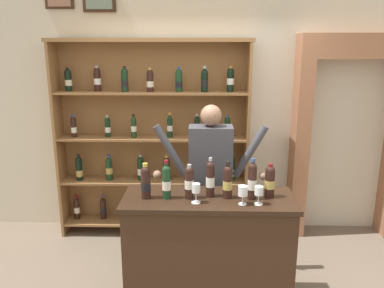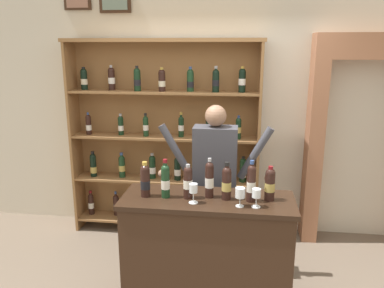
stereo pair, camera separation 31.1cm
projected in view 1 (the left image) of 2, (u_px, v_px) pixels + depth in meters
name	position (u px, v px, depth m)	size (l,w,h in m)	color
back_wall	(203.00, 85.00, 4.48)	(12.00, 0.19, 3.47)	beige
wine_shelf	(153.00, 136.00, 4.38)	(2.20, 0.32, 2.25)	olive
archway_doorway	(347.00, 125.00, 4.41)	(1.26, 0.45, 2.31)	#9E6647
tasting_counter	(208.00, 252.00, 3.24)	(1.40, 0.53, 0.98)	#382316
shopkeeper	(211.00, 173.00, 3.60)	(1.07, 0.22, 1.66)	#2D3347
tasting_bottle_riserva	(146.00, 182.00, 3.07)	(0.08, 0.08, 0.29)	black
tasting_bottle_bianco	(167.00, 181.00, 3.07)	(0.07, 0.07, 0.32)	#19381E
tasting_bottle_chianti	(189.00, 182.00, 3.07)	(0.07, 0.07, 0.28)	black
tasting_bottle_super_tuscan	(210.00, 178.00, 3.10)	(0.07, 0.07, 0.33)	black
tasting_bottle_brunello	(228.00, 181.00, 3.08)	(0.08, 0.08, 0.31)	black
tasting_bottle_rosso	(252.00, 180.00, 3.05)	(0.07, 0.07, 0.34)	black
tasting_bottle_grappa	(270.00, 181.00, 3.09)	(0.08, 0.08, 0.28)	black
wine_glass_spare	(259.00, 192.00, 2.96)	(0.07, 0.07, 0.15)	silver
wine_glass_left	(243.00, 192.00, 2.96)	(0.08, 0.08, 0.15)	silver
wine_glass_right	(196.00, 189.00, 2.98)	(0.07, 0.07, 0.16)	silver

